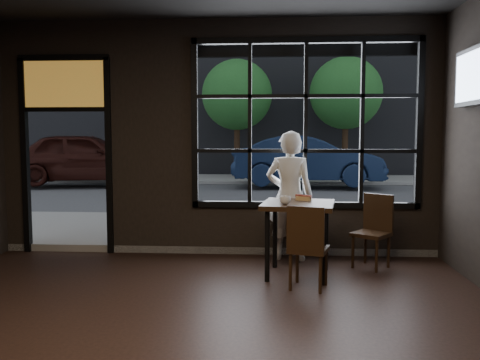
# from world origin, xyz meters

# --- Properties ---
(window_frame) EXTENTS (3.06, 0.12, 2.28)m
(window_frame) POSITION_xyz_m (1.20, 3.50, 1.80)
(window_frame) COLOR black
(window_frame) RESTS_ON ground
(stained_transom) EXTENTS (1.20, 0.06, 0.70)m
(stained_transom) POSITION_xyz_m (-2.10, 3.50, 2.35)
(stained_transom) COLOR orange
(stained_transom) RESTS_ON ground
(street_asphalt) EXTENTS (60.00, 41.00, 0.04)m
(street_asphalt) POSITION_xyz_m (0.00, 24.00, -0.02)
(street_asphalt) COLOR #545456
(street_asphalt) RESTS_ON ground
(building_across) EXTENTS (28.00, 12.00, 15.00)m
(building_across) POSITION_xyz_m (0.00, 23.00, 7.50)
(building_across) COLOR #5B5956
(building_across) RESTS_ON ground
(cafe_table) EXTENTS (0.91, 0.91, 0.87)m
(cafe_table) POSITION_xyz_m (1.06, 2.48, 0.44)
(cafe_table) COLOR black
(cafe_table) RESTS_ON floor
(chair_near) EXTENTS (0.49, 0.49, 0.91)m
(chair_near) POSITION_xyz_m (1.15, 2.00, 0.46)
(chair_near) COLOR black
(chair_near) RESTS_ON floor
(chair_window) EXTENTS (0.55, 0.55, 0.91)m
(chair_window) POSITION_xyz_m (1.98, 2.89, 0.45)
(chair_window) COLOR black
(chair_window) RESTS_ON floor
(man) EXTENTS (0.66, 0.47, 1.70)m
(man) POSITION_xyz_m (0.98, 3.26, 0.85)
(man) COLOR silver
(man) RESTS_ON floor
(hotdog) EXTENTS (0.21, 0.16, 0.06)m
(hotdog) POSITION_xyz_m (1.13, 2.66, 0.90)
(hotdog) COLOR tan
(hotdog) RESTS_ON cafe_table
(cup) EXTENTS (0.15, 0.15, 0.10)m
(cup) POSITION_xyz_m (0.91, 2.30, 0.92)
(cup) COLOR silver
(cup) RESTS_ON cafe_table
(tv) EXTENTS (0.12, 1.07, 0.62)m
(tv) POSITION_xyz_m (2.93, 2.24, 2.28)
(tv) COLOR black
(tv) RESTS_ON wall_right
(navy_car) EXTENTS (4.66, 1.69, 1.53)m
(navy_car) POSITION_xyz_m (1.85, 12.44, 0.86)
(navy_car) COLOR #12213E
(navy_car) RESTS_ON street_asphalt
(maroon_car) EXTENTS (5.07, 2.68, 1.64)m
(maroon_car) POSITION_xyz_m (-5.20, 12.45, 0.92)
(maroon_car) COLOR black
(maroon_car) RESTS_ON street_asphalt
(tree_left) EXTENTS (2.58, 2.58, 4.40)m
(tree_left) POSITION_xyz_m (-0.55, 15.35, 3.10)
(tree_left) COLOR #332114
(tree_left) RESTS_ON street_asphalt
(tree_right) EXTENTS (2.61, 2.61, 4.46)m
(tree_right) POSITION_xyz_m (3.40, 15.33, 3.14)
(tree_right) COLOR #332114
(tree_right) RESTS_ON street_asphalt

